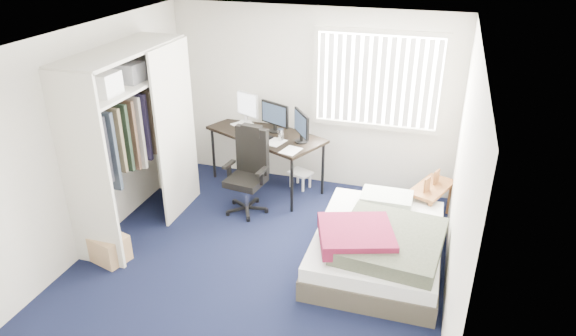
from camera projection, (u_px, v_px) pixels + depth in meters
The scene contains 10 objects.
ground at pixel (262, 259), 5.85m from camera, with size 4.20×4.20×0.00m, color black.
room_shell at pixel (259, 136), 5.19m from camera, with size 4.20×4.20×4.20m.
window_assembly at pixel (378, 81), 6.67m from camera, with size 1.72×0.09×1.32m.
closet at pixel (132, 124), 5.93m from camera, with size 0.64×1.84×2.22m.
desk at pixel (267, 131), 7.13m from camera, with size 1.82×1.38×1.28m.
office_chair at pixel (248, 179), 6.69m from camera, with size 0.60×0.60×1.14m.
footstool at pixel (300, 175), 7.34m from camera, with size 0.37×0.34×0.25m.
nightstand at pixel (431, 191), 6.44m from camera, with size 0.59×0.79×0.66m.
bed at pixel (378, 244), 5.65m from camera, with size 1.41×1.83×0.61m.
pine_box at pixel (109, 248), 5.78m from camera, with size 0.41×0.31×0.31m, color #A88154.
Camera 1 is at (1.70, -4.51, 3.48)m, focal length 32.00 mm.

